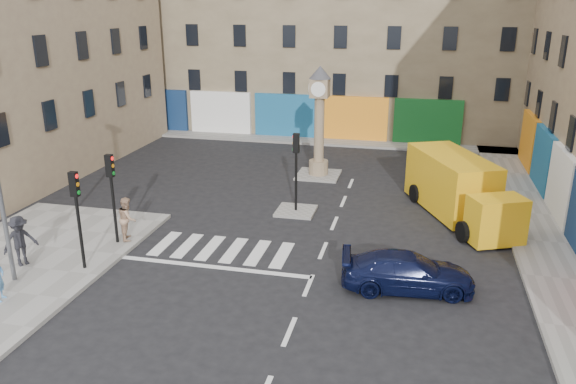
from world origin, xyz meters
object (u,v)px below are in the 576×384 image
(traffic_light_island, at_px, (296,160))
(pedestrian_dark, at_px, (20,241))
(navy_sedan, at_px, (408,272))
(yellow_van, at_px, (458,188))
(traffic_light_left_far, at_px, (112,185))
(clock_pillar, at_px, (319,115))
(pedestrian_tan, at_px, (127,218))
(traffic_light_left_near, at_px, (77,205))

(traffic_light_island, distance_m, pedestrian_dark, 11.95)
(navy_sedan, distance_m, yellow_van, 8.02)
(traffic_light_left_far, relative_size, traffic_light_island, 1.00)
(clock_pillar, bearing_deg, traffic_light_left_far, -118.94)
(pedestrian_tan, bearing_deg, clock_pillar, -53.95)
(traffic_light_left_near, relative_size, clock_pillar, 0.61)
(traffic_light_island, bearing_deg, traffic_light_left_far, -139.40)
(clock_pillar, bearing_deg, traffic_light_left_near, -114.55)
(clock_pillar, height_order, navy_sedan, clock_pillar)
(traffic_light_left_far, distance_m, clock_pillar, 13.05)
(clock_pillar, distance_m, pedestrian_tan, 12.75)
(pedestrian_dark, bearing_deg, pedestrian_tan, -8.10)
(traffic_light_left_near, xyz_separation_m, traffic_light_island, (6.30, 7.80, -0.03))
(navy_sedan, bearing_deg, traffic_light_left_far, 77.78)
(traffic_light_left_near, xyz_separation_m, navy_sedan, (11.66, 1.32, -1.96))
(traffic_light_left_far, bearing_deg, pedestrian_tan, 54.56)
(yellow_van, bearing_deg, clock_pillar, 123.23)
(clock_pillar, bearing_deg, pedestrian_dark, -121.61)
(traffic_light_left_far, xyz_separation_m, clock_pillar, (6.30, 11.40, 0.93))
(navy_sedan, height_order, pedestrian_tan, pedestrian_tan)
(traffic_light_left_far, xyz_separation_m, pedestrian_dark, (-2.37, -2.69, -1.51))
(pedestrian_tan, bearing_deg, traffic_light_left_near, 148.65)
(traffic_light_left_near, bearing_deg, navy_sedan, 6.46)
(traffic_light_island, height_order, clock_pillar, clock_pillar)
(traffic_light_left_near, relative_size, yellow_van, 0.48)
(yellow_van, height_order, pedestrian_dark, yellow_van)
(traffic_light_left_far, height_order, clock_pillar, clock_pillar)
(traffic_light_island, height_order, pedestrian_dark, traffic_light_island)
(pedestrian_dark, bearing_deg, yellow_van, -27.26)
(clock_pillar, relative_size, pedestrian_tan, 3.38)
(traffic_light_island, relative_size, yellow_van, 0.48)
(traffic_light_left_far, xyz_separation_m, navy_sedan, (11.66, -1.08, -1.96))
(yellow_van, bearing_deg, pedestrian_tan, -179.00)
(navy_sedan, relative_size, pedestrian_tan, 2.52)
(traffic_light_left_near, height_order, pedestrian_tan, traffic_light_left_near)
(clock_pillar, xyz_separation_m, navy_sedan, (5.36, -12.47, -2.89))
(traffic_light_left_near, distance_m, traffic_light_left_far, 2.40)
(clock_pillar, xyz_separation_m, yellow_van, (7.37, -4.74, -2.20))
(traffic_light_island, bearing_deg, pedestrian_tan, -140.32)
(navy_sedan, distance_m, pedestrian_dark, 14.13)
(clock_pillar, xyz_separation_m, pedestrian_tan, (-6.00, -10.97, -2.50))
(yellow_van, bearing_deg, traffic_light_left_far, -178.04)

